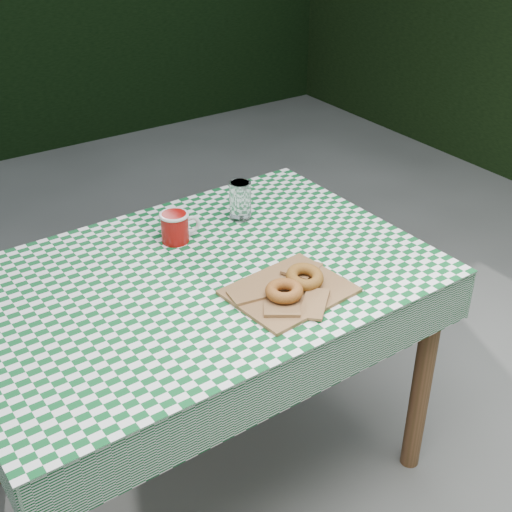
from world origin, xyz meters
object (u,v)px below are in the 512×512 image
Objects in this scene: table at (201,382)px; coffee_mug at (175,227)px; drinking_glass at (240,201)px; paper_bag at (289,290)px.

coffee_mug is at bearing 76.09° from table.
drinking_glass is at bearing 15.13° from coffee_mug.
drinking_glass reaches higher than table.
paper_bag is 2.46× the size of drinking_glass.
coffee_mug is 1.32× the size of drinking_glass.
paper_bag reaches higher than table.
coffee_mug reaches higher than paper_bag.
drinking_glass is (0.24, 0.02, 0.02)m from coffee_mug.
table is at bearing 126.52° from paper_bag.
drinking_glass is (0.12, 0.42, 0.05)m from paper_bag.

